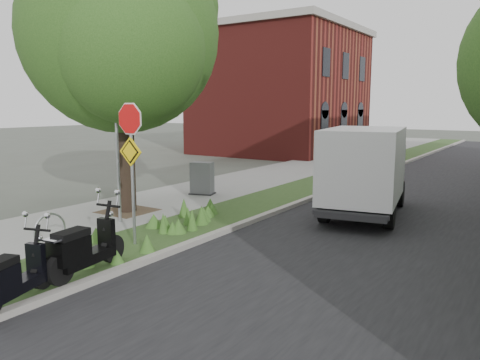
# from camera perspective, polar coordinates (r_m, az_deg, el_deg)

# --- Properties ---
(ground) EXTENTS (120.00, 120.00, 0.00)m
(ground) POSITION_cam_1_polar(r_m,az_deg,el_deg) (9.39, -9.33, -10.64)
(ground) COLOR #4C5147
(ground) RESTS_ON ground
(sidewalk_near) EXTENTS (3.50, 60.00, 0.12)m
(sidewalk_near) POSITION_cam_1_polar(r_m,az_deg,el_deg) (19.64, 1.52, -0.01)
(sidewalk_near) COLOR gray
(sidewalk_near) RESTS_ON ground
(verge) EXTENTS (2.00, 60.00, 0.12)m
(verge) POSITION_cam_1_polar(r_m,az_deg,el_deg) (18.35, 8.80, -0.75)
(verge) COLOR #2D471E
(verge) RESTS_ON ground
(kerb_near) EXTENTS (0.20, 60.00, 0.13)m
(kerb_near) POSITION_cam_1_polar(r_m,az_deg,el_deg) (17.96, 11.70, -1.03)
(kerb_near) COLOR #9E9991
(kerb_near) RESTS_ON ground
(road) EXTENTS (7.00, 60.00, 0.01)m
(road) POSITION_cam_1_polar(r_m,az_deg,el_deg) (17.00, 22.69, -2.32)
(road) COLOR black
(road) RESTS_ON ground
(street_tree_main) EXTENTS (6.21, 5.54, 7.66)m
(street_tree_main) POSITION_cam_1_polar(r_m,az_deg,el_deg) (13.87, -14.31, 15.64)
(street_tree_main) COLOR black
(street_tree_main) RESTS_ON ground
(bare_post) EXTENTS (0.08, 0.08, 4.00)m
(bare_post) POSITION_cam_1_polar(r_m,az_deg,el_deg) (12.44, -14.74, 4.03)
(bare_post) COLOR #A5A8AD
(bare_post) RESTS_ON ground
(bike_hoop) EXTENTS (0.06, 0.78, 0.77)m
(bike_hoop) POSITION_cam_1_polar(r_m,az_deg,el_deg) (10.86, -22.15, -5.74)
(bike_hoop) COLOR #A5A8AD
(bike_hoop) RESTS_ON ground
(sign_assembly) EXTENTS (0.94, 0.08, 3.22)m
(sign_assembly) POSITION_cam_1_polar(r_m,az_deg,el_deg) (10.28, -13.17, 4.25)
(sign_assembly) COLOR #A5A8AD
(sign_assembly) RESTS_ON ground
(brick_building) EXTENTS (9.40, 10.40, 8.30)m
(brick_building) POSITION_cam_1_polar(r_m,az_deg,el_deg) (32.43, 5.07, 10.87)
(brick_building) COLOR maroon
(brick_building) RESTS_ON ground
(scooter_near) EXTENTS (0.55, 1.86, 0.89)m
(scooter_near) POSITION_cam_1_polar(r_m,az_deg,el_deg) (8.87, -19.00, -8.45)
(scooter_near) COLOR black
(scooter_near) RESTS_ON ground
(scooter_far) EXTENTS (0.69, 1.62, 0.80)m
(scooter_far) POSITION_cam_1_polar(r_m,az_deg,el_deg) (8.00, -26.47, -11.16)
(scooter_far) COLOR black
(scooter_far) RESTS_ON ground
(box_truck) EXTENTS (2.68, 5.02, 2.16)m
(box_truck) POSITION_cam_1_polar(r_m,az_deg,el_deg) (13.81, 15.04, 1.50)
(box_truck) COLOR #262628
(box_truck) RESTS_ON ground
(utility_cabinet) EXTENTS (0.96, 0.77, 1.11)m
(utility_cabinet) POSITION_cam_1_polar(r_m,az_deg,el_deg) (16.19, -4.64, 0.15)
(utility_cabinet) COLOR #262628
(utility_cabinet) RESTS_ON ground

